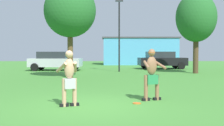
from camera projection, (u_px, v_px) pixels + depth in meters
ground_plane at (87, 106)px, 9.02m from camera, size 80.00×80.00×0.00m
player_with_cap at (152, 72)px, 10.01m from camera, size 0.80×0.74×1.72m
player_in_gray at (69, 77)px, 8.96m from camera, size 0.72×0.67×1.66m
frisbee at (137, 103)px, 9.44m from camera, size 0.26×0.26×0.03m
car_silver_near_post at (55, 61)px, 25.45m from camera, size 4.42×2.28×1.58m
car_black_far_end at (162, 60)px, 27.81m from camera, size 4.44×2.32×1.58m
lamp_post at (119, 27)px, 23.85m from camera, size 0.60×0.24×5.71m
outbuilding_behind_lot at (140, 51)px, 36.96m from camera, size 9.07×4.53×3.28m
tree_left_field at (196, 18)px, 22.09m from camera, size 2.95×2.95×5.89m
tree_right_field at (70, 11)px, 18.40m from camera, size 3.14×3.14×5.71m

